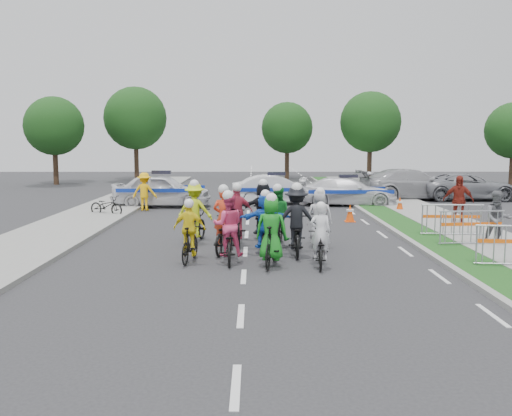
{
  "coord_description": "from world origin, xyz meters",
  "views": [
    {
      "loc": [
        0.23,
        -13.08,
        3.18
      ],
      "look_at": [
        0.31,
        4.42,
        1.1
      ],
      "focal_mm": 40.0,
      "sensor_mm": 36.0,
      "label": 1
    }
  ],
  "objects_px": {
    "rider_2": "(228,236)",
    "rider_10": "(195,218)",
    "cone_1": "(400,204)",
    "rider_9": "(237,221)",
    "tree_1": "(370,122)",
    "rider_8": "(277,223)",
    "spectator_2": "(458,201)",
    "rider_5": "(265,227)",
    "civilian_sedan": "(412,184)",
    "tree_0": "(54,126)",
    "rider_4": "(296,227)",
    "rider_3": "(190,238)",
    "police_car_0": "(162,190)",
    "police_car_1": "(276,190)",
    "rider_6": "(224,230)",
    "spectator_1": "(498,219)",
    "marshal_hiviz": "(145,192)",
    "parked_bike": "(106,206)",
    "rider_11": "(263,214)",
    "rider_1": "(271,238)",
    "barrier_2": "(452,221)",
    "cone_0": "(350,213)",
    "civilian_suv": "(468,187)",
    "rider_0": "(320,245)",
    "police_car_2": "(348,192)",
    "rider_7": "(319,224)",
    "tree_4": "(287,128)",
    "tree_3": "(135,118)"
  },
  "relations": [
    {
      "from": "marshal_hiviz",
      "to": "barrier_2",
      "type": "relative_size",
      "value": 0.86
    },
    {
      "from": "rider_3",
      "to": "marshal_hiviz",
      "type": "bearing_deg",
      "value": -65.49
    },
    {
      "from": "rider_4",
      "to": "rider_5",
      "type": "bearing_deg",
      "value": -12.08
    },
    {
      "from": "tree_1",
      "to": "police_car_0",
      "type": "bearing_deg",
      "value": -129.75
    },
    {
      "from": "rider_6",
      "to": "spectator_1",
      "type": "bearing_deg",
      "value": -163.43
    },
    {
      "from": "rider_2",
      "to": "rider_11",
      "type": "xyz_separation_m",
      "value": [
        0.97,
        3.56,
        0.11
      ]
    },
    {
      "from": "rider_2",
      "to": "rider_10",
      "type": "xyz_separation_m",
      "value": [
        -1.17,
        2.9,
        0.06
      ]
    },
    {
      "from": "rider_6",
      "to": "rider_7",
      "type": "distance_m",
      "value": 2.92
    },
    {
      "from": "civilian_suv",
      "to": "tree_1",
      "type": "xyz_separation_m",
      "value": [
        -2.73,
        12.73,
        3.82
      ]
    },
    {
      "from": "rider_7",
      "to": "rider_10",
      "type": "distance_m",
      "value": 3.87
    },
    {
      "from": "rider_4",
      "to": "civilian_sedan",
      "type": "distance_m",
      "value": 16.57
    },
    {
      "from": "rider_4",
      "to": "spectator_1",
      "type": "height_order",
      "value": "rider_4"
    },
    {
      "from": "rider_2",
      "to": "civilian_sedan",
      "type": "height_order",
      "value": "rider_2"
    },
    {
      "from": "rider_7",
      "to": "spectator_2",
      "type": "distance_m",
      "value": 7.17
    },
    {
      "from": "marshal_hiviz",
      "to": "parked_bike",
      "type": "relative_size",
      "value": 1.05
    },
    {
      "from": "rider_8",
      "to": "rider_11",
      "type": "height_order",
      "value": "rider_11"
    },
    {
      "from": "rider_8",
      "to": "spectator_2",
      "type": "bearing_deg",
      "value": -138.81
    },
    {
      "from": "rider_6",
      "to": "police_car_1",
      "type": "relative_size",
      "value": 0.46
    },
    {
      "from": "rider_11",
      "to": "cone_0",
      "type": "xyz_separation_m",
      "value": [
        3.48,
        3.92,
        -0.48
      ]
    },
    {
      "from": "rider_9",
      "to": "spectator_2",
      "type": "bearing_deg",
      "value": -160.63
    },
    {
      "from": "civilian_sedan",
      "to": "tree_4",
      "type": "xyz_separation_m",
      "value": [
        -5.74,
        16.57,
        3.36
      ]
    },
    {
      "from": "rider_0",
      "to": "marshal_hiviz",
      "type": "distance_m",
      "value": 13.47
    },
    {
      "from": "rider_5",
      "to": "spectator_2",
      "type": "distance_m",
      "value": 9.04
    },
    {
      "from": "rider_11",
      "to": "tree_3",
      "type": "distance_m",
      "value": 28.77
    },
    {
      "from": "rider_2",
      "to": "rider_9",
      "type": "bearing_deg",
      "value": -96.62
    },
    {
      "from": "rider_2",
      "to": "rider_3",
      "type": "relative_size",
      "value": 1.13
    },
    {
      "from": "civilian_suv",
      "to": "tree_4",
      "type": "xyz_separation_m",
      "value": [
        -8.73,
        16.73,
        3.47
      ]
    },
    {
      "from": "rider_5",
      "to": "civilian_sedan",
      "type": "xyz_separation_m",
      "value": [
        8.18,
        14.65,
        0.06
      ]
    },
    {
      "from": "rider_9",
      "to": "rider_10",
      "type": "relative_size",
      "value": 0.94
    },
    {
      "from": "police_car_1",
      "to": "police_car_2",
      "type": "height_order",
      "value": "police_car_1"
    },
    {
      "from": "rider_8",
      "to": "barrier_2",
      "type": "relative_size",
      "value": 0.97
    },
    {
      "from": "rider_9",
      "to": "tree_1",
      "type": "distance_m",
      "value": 27.65
    },
    {
      "from": "rider_5",
      "to": "rider_6",
      "type": "distance_m",
      "value": 1.19
    },
    {
      "from": "police_car_0",
      "to": "barrier_2",
      "type": "bearing_deg",
      "value": -127.99
    },
    {
      "from": "cone_0",
      "to": "tree_1",
      "type": "distance_m",
      "value": 21.9
    },
    {
      "from": "rider_4",
      "to": "civilian_suv",
      "type": "bearing_deg",
      "value": -122.86
    },
    {
      "from": "rider_2",
      "to": "cone_1",
      "type": "relative_size",
      "value": 2.73
    },
    {
      "from": "rider_4",
      "to": "police_car_1",
      "type": "xyz_separation_m",
      "value": [
        -0.04,
        12.77,
        -0.06
      ]
    },
    {
      "from": "civilian_suv",
      "to": "spectator_1",
      "type": "bearing_deg",
      "value": 162.46
    },
    {
      "from": "rider_3",
      "to": "police_car_0",
      "type": "height_order",
      "value": "rider_3"
    },
    {
      "from": "police_car_1",
      "to": "civilian_suv",
      "type": "distance_m",
      "value": 10.54
    },
    {
      "from": "rider_1",
      "to": "barrier_2",
      "type": "height_order",
      "value": "rider_1"
    },
    {
      "from": "rider_11",
      "to": "tree_0",
      "type": "height_order",
      "value": "tree_0"
    },
    {
      "from": "rider_3",
      "to": "cone_0",
      "type": "distance_m",
      "value": 9.26
    },
    {
      "from": "rider_6",
      "to": "barrier_2",
      "type": "xyz_separation_m",
      "value": [
        7.31,
        2.36,
        -0.09
      ]
    },
    {
      "from": "police_car_1",
      "to": "police_car_2",
      "type": "xyz_separation_m",
      "value": [
        3.49,
        -0.61,
        -0.04
      ]
    },
    {
      "from": "tree_0",
      "to": "rider_4",
      "type": "bearing_deg",
      "value": -58.78
    },
    {
      "from": "rider_5",
      "to": "barrier_2",
      "type": "xyz_separation_m",
      "value": [
        6.14,
        2.49,
        -0.21
      ]
    },
    {
      "from": "police_car_1",
      "to": "tree_0",
      "type": "xyz_separation_m",
      "value": [
        -15.38,
        12.67,
        3.46
      ]
    },
    {
      "from": "rider_3",
      "to": "rider_5",
      "type": "height_order",
      "value": "rider_5"
    }
  ]
}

